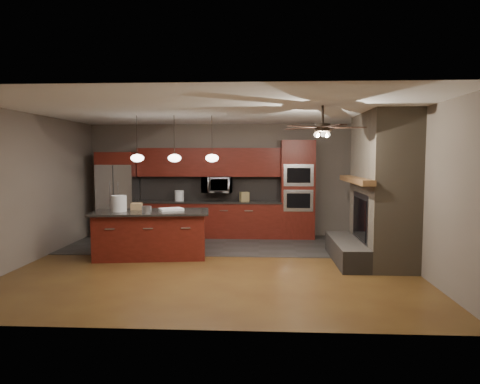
# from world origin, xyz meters

# --- Properties ---
(ground) EXTENTS (7.00, 7.00, 0.00)m
(ground) POSITION_xyz_m (0.00, 0.00, 0.00)
(ground) COLOR brown
(ground) RESTS_ON ground
(ceiling) EXTENTS (7.00, 6.00, 0.02)m
(ceiling) POSITION_xyz_m (0.00, 0.00, 2.80)
(ceiling) COLOR white
(ceiling) RESTS_ON back_wall
(back_wall) EXTENTS (7.00, 0.02, 2.80)m
(back_wall) POSITION_xyz_m (0.00, 3.00, 1.40)
(back_wall) COLOR #706459
(back_wall) RESTS_ON ground
(right_wall) EXTENTS (0.02, 6.00, 2.80)m
(right_wall) POSITION_xyz_m (3.50, 0.00, 1.40)
(right_wall) COLOR #706459
(right_wall) RESTS_ON ground
(left_wall) EXTENTS (0.02, 6.00, 2.80)m
(left_wall) POSITION_xyz_m (-3.50, 0.00, 1.40)
(left_wall) COLOR #706459
(left_wall) RESTS_ON ground
(slate_tile_patch) EXTENTS (7.00, 2.40, 0.01)m
(slate_tile_patch) POSITION_xyz_m (0.00, 1.80, 0.01)
(slate_tile_patch) COLOR #312E2C
(slate_tile_patch) RESTS_ON ground
(fireplace_column) EXTENTS (1.30, 2.10, 2.80)m
(fireplace_column) POSITION_xyz_m (3.04, 0.40, 1.30)
(fireplace_column) COLOR #766854
(fireplace_column) RESTS_ON ground
(back_cabinetry) EXTENTS (3.59, 0.64, 2.20)m
(back_cabinetry) POSITION_xyz_m (-0.48, 2.74, 0.89)
(back_cabinetry) COLOR maroon
(back_cabinetry) RESTS_ON ground
(oven_tower) EXTENTS (0.80, 0.63, 2.38)m
(oven_tower) POSITION_xyz_m (1.70, 2.69, 1.19)
(oven_tower) COLOR maroon
(oven_tower) RESTS_ON ground
(microwave) EXTENTS (0.73, 0.41, 0.50)m
(microwave) POSITION_xyz_m (-0.27, 2.75, 1.30)
(microwave) COLOR silver
(microwave) RESTS_ON back_cabinetry
(refrigerator) EXTENTS (0.90, 0.75, 2.10)m
(refrigerator) POSITION_xyz_m (-2.71, 2.62, 1.05)
(refrigerator) COLOR silver
(refrigerator) RESTS_ON ground
(kitchen_island) EXTENTS (2.37, 1.31, 0.92)m
(kitchen_island) POSITION_xyz_m (-1.34, 0.51, 0.46)
(kitchen_island) COLOR maroon
(kitchen_island) RESTS_ON ground
(white_bucket) EXTENTS (0.31, 0.31, 0.31)m
(white_bucket) POSITION_xyz_m (-1.94, 0.41, 1.08)
(white_bucket) COLOR silver
(white_bucket) RESTS_ON kitchen_island
(paint_can) EXTENTS (0.23, 0.23, 0.12)m
(paint_can) POSITION_xyz_m (-1.38, 0.34, 0.98)
(paint_can) COLOR #A6A6AB
(paint_can) RESTS_ON kitchen_island
(paint_tray) EXTENTS (0.54, 0.49, 0.04)m
(paint_tray) POSITION_xyz_m (-0.97, 0.65, 0.94)
(paint_tray) COLOR white
(paint_tray) RESTS_ON kitchen_island
(cardboard_box) EXTENTS (0.22, 0.17, 0.14)m
(cardboard_box) POSITION_xyz_m (-1.69, 0.71, 0.99)
(cardboard_box) COLOR #9F7D52
(cardboard_box) RESTS_ON kitchen_island
(counter_bucket) EXTENTS (0.25, 0.25, 0.25)m
(counter_bucket) POSITION_xyz_m (-1.21, 2.70, 1.03)
(counter_bucket) COLOR white
(counter_bucket) RESTS_ON back_cabinetry
(counter_box) EXTENTS (0.25, 0.23, 0.23)m
(counter_box) POSITION_xyz_m (0.41, 2.65, 1.01)
(counter_box) COLOR #A38A54
(counter_box) RESTS_ON back_cabinetry
(pendant_left) EXTENTS (0.26, 0.26, 0.92)m
(pendant_left) POSITION_xyz_m (-1.65, 0.70, 1.96)
(pendant_left) COLOR black
(pendant_left) RESTS_ON ceiling
(pendant_center) EXTENTS (0.26, 0.26, 0.92)m
(pendant_center) POSITION_xyz_m (-0.90, 0.70, 1.96)
(pendant_center) COLOR black
(pendant_center) RESTS_ON ceiling
(pendant_right) EXTENTS (0.26, 0.26, 0.92)m
(pendant_right) POSITION_xyz_m (-0.15, 0.70, 1.96)
(pendant_right) COLOR black
(pendant_right) RESTS_ON ceiling
(ceiling_fan) EXTENTS (1.27, 1.33, 0.41)m
(ceiling_fan) POSITION_xyz_m (1.80, -0.80, 2.46)
(ceiling_fan) COLOR black
(ceiling_fan) RESTS_ON ceiling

